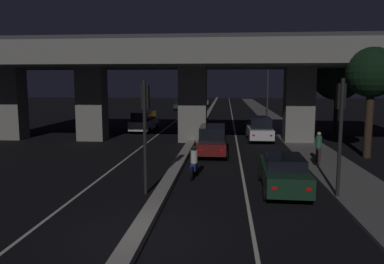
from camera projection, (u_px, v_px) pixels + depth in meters
The scene contains 22 objects.
ground_plane at pixel (138, 237), 10.80m from camera, with size 200.00×200.00×0.00m, color black.
lane_line_left_inner at pixel (178, 119), 45.65m from camera, with size 0.12×126.00×0.00m, color beige.
lane_line_right_inner at pixel (233, 120), 45.06m from camera, with size 0.12×126.00×0.00m, color beige.
median_divider at pixel (205, 118), 45.34m from camera, with size 0.56×126.00×0.24m, color gray.
sidewalk_right at pixel (281, 126), 37.72m from camera, with size 2.76×126.00×0.12m, color #5B5956.
elevated_overpass at pixel (187, 62), 27.70m from camera, with size 34.05×10.74×8.00m.
traffic_light_left_of_median at pixel (145, 117), 14.71m from camera, with size 0.30×0.49×4.54m.
traffic_light_right_of_median at pixel (340, 117), 14.04m from camera, with size 0.30×0.49×4.60m.
street_lamp at pixel (265, 77), 45.62m from camera, with size 2.41×0.32×8.66m.
car_dark_green_lead at pixel (283, 172), 15.37m from camera, with size 1.94×4.65×1.48m.
car_dark_red_second at pixel (212, 140), 22.78m from camera, with size 1.85×4.16×1.82m.
car_white_third at pixel (259, 128), 28.78m from camera, with size 1.96×4.40×1.79m.
car_white_lead_oncoming at pixel (144, 121), 34.02m from camera, with size 1.95×4.85×1.85m.
car_taxi_yellow_second_oncoming at pixel (192, 111), 47.47m from camera, with size 2.07×4.30×1.55m.
car_dark_green_third_oncoming at pixel (180, 105), 61.31m from camera, with size 2.03×4.56×1.48m.
car_grey_fourth_oncoming at pixel (204, 102), 71.76m from camera, with size 2.09×4.27×1.52m.
motorcycle_blue_filtering_near at pixel (194, 164), 17.55m from camera, with size 0.34×1.78×1.52m.
motorcycle_white_filtering_mid at pixel (203, 140), 24.87m from camera, with size 0.33×1.83×1.51m.
motorcycle_black_filtering_far at pixel (205, 125), 33.77m from camera, with size 0.33×1.89×1.52m.
pedestrian_on_sidewalk at pixel (319, 147), 20.33m from camera, with size 0.32×0.32×1.67m.
roadside_tree_kerbside_near at pixel (372, 74), 21.61m from camera, with size 2.91×2.91×6.49m.
roadside_tree_kerbside_mid at pixel (338, 75), 31.25m from camera, with size 4.20×4.20×7.16m.
Camera 1 is at (2.48, -10.13, 4.44)m, focal length 35.00 mm.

